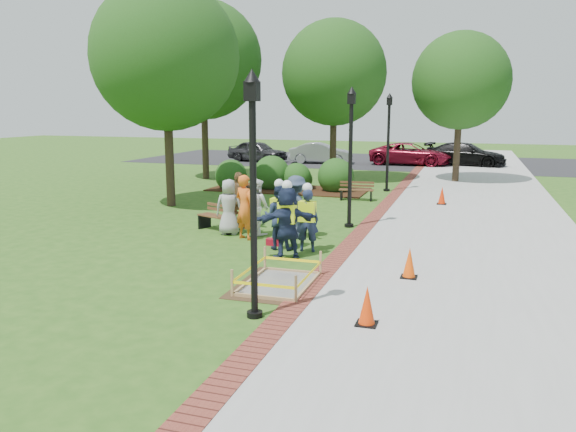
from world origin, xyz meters
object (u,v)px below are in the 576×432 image
(cone_front, at_px, (367,307))
(hivis_worker_b, at_px, (307,217))
(wet_concrete_pad, at_px, (279,274))
(lamp_near, at_px, (253,177))
(bench_near, at_px, (219,223))
(hivis_worker_a, at_px, (287,220))
(hivis_worker_c, at_px, (279,215))

(cone_front, xyz_separation_m, hivis_worker_b, (-2.37, 4.52, 0.55))
(wet_concrete_pad, distance_m, cone_front, 2.67)
(lamp_near, bearing_deg, cone_front, 6.06)
(wet_concrete_pad, relative_size, cone_front, 3.30)
(cone_front, bearing_deg, hivis_worker_b, 117.61)
(bench_near, xyz_separation_m, hivis_worker_a, (2.92, -2.32, 0.71))
(wet_concrete_pad, relative_size, hivis_worker_a, 1.20)
(lamp_near, relative_size, hivis_worker_c, 2.31)
(cone_front, bearing_deg, hivis_worker_c, 124.59)
(lamp_near, bearing_deg, hivis_worker_c, 103.83)
(cone_front, height_order, hivis_worker_b, hivis_worker_b)
(bench_near, bearing_deg, cone_front, -47.33)
(wet_concrete_pad, height_order, hivis_worker_c, hivis_worker_c)
(hivis_worker_c, bearing_deg, lamp_near, -76.17)
(lamp_near, height_order, hivis_worker_a, lamp_near)
(wet_concrete_pad, xyz_separation_m, lamp_near, (0.17, -1.82, 2.25))
(bench_near, height_order, hivis_worker_b, hivis_worker_b)
(wet_concrete_pad, bearing_deg, bench_near, 127.87)
(hivis_worker_a, bearing_deg, wet_concrete_pad, -76.30)
(bench_near, height_order, hivis_worker_a, hivis_worker_a)
(hivis_worker_b, xyz_separation_m, hivis_worker_c, (-0.75, 0.00, 0.03))
(hivis_worker_c, bearing_deg, hivis_worker_a, -59.19)
(wet_concrete_pad, height_order, hivis_worker_b, hivis_worker_b)
(bench_near, distance_m, hivis_worker_c, 2.95)
(bench_near, bearing_deg, hivis_worker_c, -31.75)
(wet_concrete_pad, relative_size, hivis_worker_c, 1.26)
(wet_concrete_pad, xyz_separation_m, hivis_worker_a, (-0.51, 2.10, 0.72))
(hivis_worker_a, distance_m, hivis_worker_c, 0.94)
(cone_front, height_order, lamp_near, lamp_near)
(hivis_worker_a, relative_size, hivis_worker_b, 1.09)
(hivis_worker_b, bearing_deg, lamp_near, -85.04)
(bench_near, relative_size, cone_front, 2.13)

